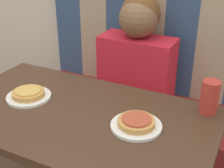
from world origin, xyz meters
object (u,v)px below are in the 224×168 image
object	(u,v)px
person	(138,50)
pizza_left	(28,93)
plate_right	(136,126)
plate_left	(29,97)
drinking_cup	(210,97)
pizza_right	(136,122)

from	to	relation	value
person	pizza_left	xyz separation A→B (m)	(-0.25, -0.63, -0.03)
plate_right	pizza_left	bearing A→B (deg)	-180.00
person	plate_left	xyz separation A→B (m)	(-0.25, -0.63, -0.05)
plate_right	drinking_cup	distance (m)	0.32
plate_right	pizza_right	size ratio (longest dim) A/B	1.37
plate_left	pizza_left	bearing A→B (deg)	-90.00
plate_left	pizza_left	distance (m)	0.02
person	pizza_right	bearing A→B (deg)	-68.08
plate_left	drinking_cup	xyz separation A→B (m)	(0.72, 0.23, 0.06)
person	plate_right	xyz separation A→B (m)	(0.25, -0.63, -0.05)
plate_left	pizza_right	xyz separation A→B (m)	(0.50, -0.00, 0.02)
plate_left	plate_right	bearing A→B (deg)	0.00
person	plate_left	bearing A→B (deg)	-111.92
pizza_right	drinking_cup	size ratio (longest dim) A/B	1.02
pizza_left	drinking_cup	distance (m)	0.76
plate_right	plate_left	bearing A→B (deg)	180.00
person	drinking_cup	distance (m)	0.61
plate_right	pizza_left	size ratio (longest dim) A/B	1.37
plate_left	plate_right	world-z (taller)	same
drinking_cup	pizza_left	bearing A→B (deg)	-162.33
drinking_cup	person	bearing A→B (deg)	139.61
person	drinking_cup	world-z (taller)	person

